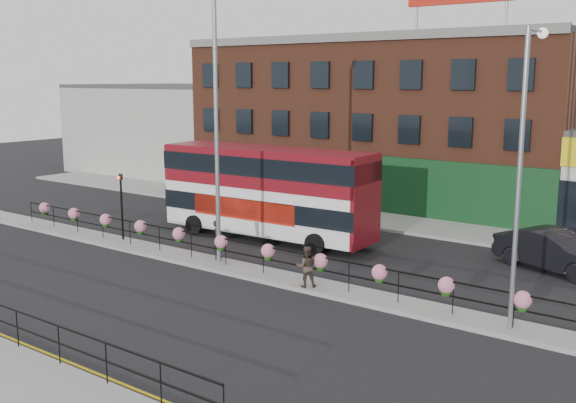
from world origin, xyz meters
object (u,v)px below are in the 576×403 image
Objects in this scene: car at (556,251)px; lamp_column_west at (221,102)px; pedestrian_b at (306,267)px; lamp_column_east at (523,154)px; pedestrian_a at (218,240)px; double_decker_bus at (267,184)px.

car is 15.04m from lamp_column_west.
pedestrian_b is at bearing 160.84° from car.
lamp_column_east reaches higher than car.
lamp_column_west reaches higher than lamp_column_east.
pedestrian_a is 13.69m from lamp_column_east.
pedestrian_b is (-6.74, -8.21, 0.08)m from car.
lamp_column_west is at bearing -74.82° from double_decker_bus.
double_decker_bus is 6.28m from lamp_column_west.
lamp_column_west is (0.37, -0.08, 5.87)m from pedestrian_a.
double_decker_bus is 1.22× the size of lamp_column_east.
lamp_column_east is (0.80, -7.69, 4.74)m from car.
pedestrian_b is (5.34, -1.01, -0.06)m from pedestrian_a.
double_decker_bus is at bearing 160.02° from lamp_column_east.
pedestrian_a reaches higher than pedestrian_b.
double_decker_bus is 0.99× the size of lamp_column_west.
car is 10.62m from pedestrian_b.
double_decker_bus is 8.52m from pedestrian_b.
double_decker_bus is at bearing 121.94° from car.
pedestrian_b is at bearing -10.56° from lamp_column_west.
pedestrian_a is 0.15× the size of lamp_column_west.
lamp_column_west is at bearing -50.89° from pedestrian_b.
car is at bearing -169.74° from pedestrian_b.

